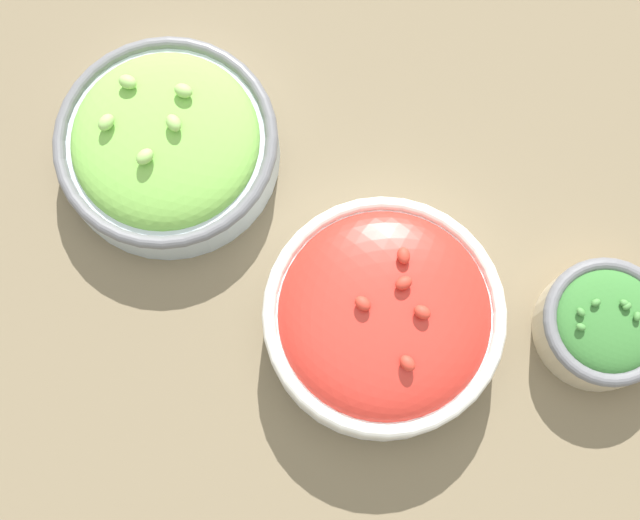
% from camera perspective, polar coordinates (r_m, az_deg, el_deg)
% --- Properties ---
extents(ground_plane, '(3.00, 3.00, 0.00)m').
position_cam_1_polar(ground_plane, '(0.82, 0.00, -0.49)').
color(ground_plane, '#75664C').
extents(bowl_cherry_tomatoes, '(0.21, 0.21, 0.09)m').
position_cam_1_polar(bowl_cherry_tomatoes, '(0.78, 4.02, -3.72)').
color(bowl_cherry_tomatoes, white).
rests_on(bowl_cherry_tomatoes, ground_plane).
extents(bowl_broccoli, '(0.11, 0.11, 0.06)m').
position_cam_1_polar(bowl_broccoli, '(0.82, 17.72, -3.91)').
color(bowl_broccoli, beige).
rests_on(bowl_broccoli, ground_plane).
extents(bowl_lettuce, '(0.21, 0.21, 0.08)m').
position_cam_1_polar(bowl_lettuce, '(0.84, -9.76, 7.35)').
color(bowl_lettuce, '#B2C1CC').
rests_on(bowl_lettuce, ground_plane).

